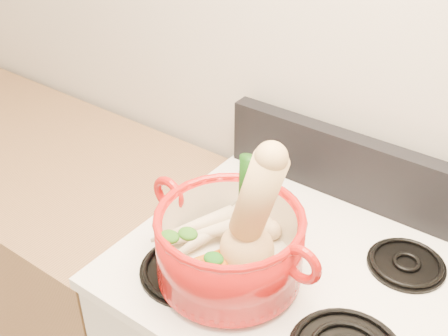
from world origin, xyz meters
The scene contains 20 objects.
wall_back centered at (0.00, 1.75, 1.30)m, with size 3.50×0.02×2.60m, color beige.
cooktop centered at (0.00, 1.40, 0.93)m, with size 0.78×0.67×0.03m, color white.
control_backsplash centered at (0.00, 1.70, 1.04)m, with size 0.76×0.05×0.18m, color black.
counter_left centered at (-1.07, 1.40, 0.45)m, with size 1.36×0.65×0.90m, color olive.
burner_front_left centered at (-0.19, 1.24, 0.96)m, with size 0.22×0.22×0.02m, color black.
burner_back_left centered at (-0.19, 1.54, 0.96)m, with size 0.17×0.17×0.02m, color black.
burner_back_right centered at (0.19, 1.54, 0.96)m, with size 0.17×0.17×0.02m, color black.
dutch_oven centered at (-0.11, 1.28, 1.04)m, with size 0.31×0.31×0.15m, color #AF120F.
pot_handle_left centered at (-0.28, 1.29, 1.10)m, with size 0.09×0.09×0.02m, color #AF120F.
pot_handle_right centered at (0.07, 1.26, 1.10)m, with size 0.09×0.09×0.02m, color #AF120F.
squash centered at (-0.07, 1.28, 1.15)m, with size 0.12×0.12×0.29m, color #E0B273, non-canonical shape.
leek centered at (-0.09, 1.31, 1.13)m, with size 0.04×0.04×0.27m, color white.
ginger centered at (-0.11, 1.38, 1.02)m, with size 0.09×0.07×0.05m, color tan.
parsnip_0 centered at (-0.18, 1.29, 1.03)m, with size 0.05×0.05×0.25m, color beige.
parsnip_1 centered at (-0.19, 1.29, 1.03)m, with size 0.04×0.04×0.20m, color beige.
parsnip_2 centered at (-0.13, 1.32, 1.04)m, with size 0.04×0.04×0.20m, color beige.
parsnip_3 centered at (-0.21, 1.28, 1.04)m, with size 0.04×0.04×0.19m, color beige.
carrot_0 centered at (-0.11, 1.26, 1.02)m, with size 0.03×0.03×0.16m, color #DD420B.
carrot_1 centered at (-0.14, 1.22, 1.02)m, with size 0.03×0.03×0.15m, color #BF5A09.
carrot_2 centered at (-0.09, 1.24, 1.03)m, with size 0.03×0.03×0.16m, color #DE5F0B.
Camera 1 is at (0.41, 0.56, 1.84)m, focal length 45.00 mm.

